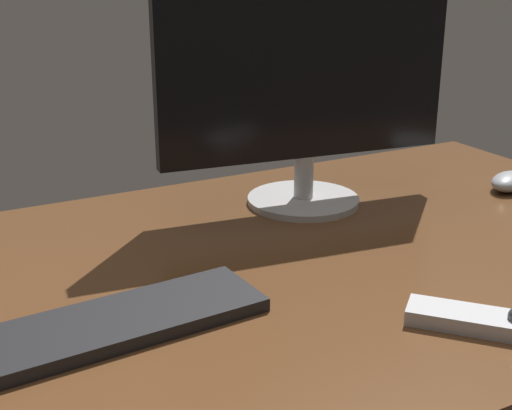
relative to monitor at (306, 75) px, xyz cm
name	(u,v)px	position (x,y,z in cm)	size (l,w,h in cm)	color
desk	(297,263)	(-13.67, -20.59, -24.60)	(140.00, 84.00, 2.00)	brown
monitor	(306,75)	(0.00, 0.00, 0.00)	(53.48, 20.49, 43.58)	#B8B8B8
keyboard	(114,324)	(-44.73, -28.88, -22.72)	(37.67, 11.81, 1.76)	black
computer_mouse	(510,181)	(39.37, -12.14, -21.87)	(10.24, 6.22, 3.47)	#999EA5
media_remote	(485,321)	(-4.56, -49.86, -22.51)	(16.26, 17.17, 3.56)	#B7B7BC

